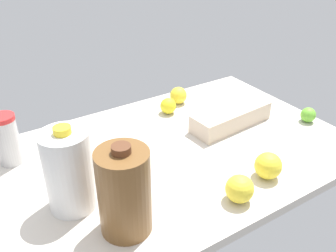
{
  "coord_description": "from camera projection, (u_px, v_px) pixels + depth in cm",
  "views": [
    {
      "loc": [
        54.33,
        84.44,
        71.18
      ],
      "look_at": [
        0.0,
        0.0,
        13.0
      ],
      "focal_mm": 40.0,
      "sensor_mm": 36.0,
      "label": 1
    }
  ],
  "objects": [
    {
      "name": "tumbler_cup",
      "position": [
        7.0,
        139.0,
        1.13
      ],
      "size": [
        7.24,
        7.24,
        16.32
      ],
      "color": "beige",
      "rests_on": "countertop"
    },
    {
      "name": "lemon_loose",
      "position": [
        168.0,
        106.0,
        1.43
      ],
      "size": [
        6.11,
        6.11,
        6.11
      ],
      "primitive_type": "sphere",
      "color": "yellow",
      "rests_on": "countertop"
    },
    {
      "name": "lime_beside_bowl",
      "position": [
        308.0,
        115.0,
        1.38
      ],
      "size": [
        5.51,
        5.51,
        5.51
      ],
      "primitive_type": "sphere",
      "color": "#66B632",
      "rests_on": "countertop"
    },
    {
      "name": "milk_jug",
      "position": [
        69.0,
        171.0,
        0.94
      ],
      "size": [
        12.37,
        12.37,
        24.0
      ],
      "color": "white",
      "rests_on": "countertop"
    },
    {
      "name": "egg_carton",
      "position": [
        231.0,
        117.0,
        1.35
      ],
      "size": [
        31.78,
        12.61,
        6.68
      ],
      "primitive_type": "cube",
      "rotation": [
        0.0,
        0.0,
        0.07
      ],
      "color": "beige",
      "rests_on": "countertop"
    },
    {
      "name": "countertop",
      "position": [
        168.0,
        156.0,
        1.22
      ],
      "size": [
        120.0,
        76.0,
        3.0
      ],
      "primitive_type": "cube",
      "color": "beige",
      "rests_on": "ground"
    },
    {
      "name": "chocolate_milk_jug",
      "position": [
        124.0,
        192.0,
        0.87
      ],
      "size": [
        12.67,
        12.67,
        24.04
      ],
      "color": "brown",
      "rests_on": "countertop"
    },
    {
      "name": "lemon_near_front",
      "position": [
        178.0,
        95.0,
        1.5
      ],
      "size": [
        6.8,
        6.8,
        6.8
      ],
      "primitive_type": "sphere",
      "color": "yellow",
      "rests_on": "countertop"
    },
    {
      "name": "lemon_by_jug",
      "position": [
        268.0,
        166.0,
        1.08
      ],
      "size": [
        8.0,
        8.0,
        8.0
      ],
      "primitive_type": "sphere",
      "color": "yellow",
      "rests_on": "countertop"
    },
    {
      "name": "lemon_far_back",
      "position": [
        240.0,
        189.0,
        0.99
      ],
      "size": [
        7.75,
        7.75,
        7.75
      ],
      "primitive_type": "sphere",
      "color": "yellow",
      "rests_on": "countertop"
    }
  ]
}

